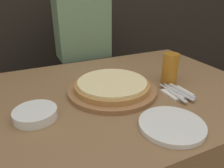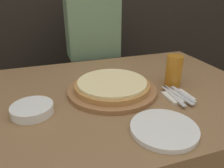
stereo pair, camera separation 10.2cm
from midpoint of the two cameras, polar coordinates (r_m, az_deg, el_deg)
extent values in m
cube|color=olive|center=(1.24, 3.07, -16.72)|extent=(1.39, 0.97, 0.70)
cylinder|color=#99663D|center=(1.03, 2.83, -1.58)|extent=(0.42, 0.42, 0.02)
cylinder|color=#B77F42|center=(1.02, 2.85, -0.47)|extent=(0.35, 0.35, 0.02)
cylinder|color=beige|center=(1.01, 2.87, 0.45)|extent=(0.32, 0.32, 0.01)
cylinder|color=#B7701E|center=(1.13, 18.34, 3.29)|extent=(0.08, 0.08, 0.15)
cylinder|color=white|center=(1.11, 18.80, 6.53)|extent=(0.08, 0.08, 0.02)
cylinder|color=white|center=(0.80, 17.07, -11.23)|extent=(0.24, 0.24, 0.02)
cylinder|color=white|center=(0.90, -17.10, -6.42)|extent=(0.16, 0.16, 0.04)
cube|color=silver|center=(1.04, 19.58, -3.18)|extent=(0.11, 0.11, 0.01)
cube|color=silver|center=(1.02, 18.52, -2.99)|extent=(0.03, 0.19, 0.00)
cube|color=silver|center=(1.03, 19.64, -2.76)|extent=(0.04, 0.19, 0.00)
cube|color=silver|center=(1.05, 20.73, -2.54)|extent=(0.02, 0.16, 0.00)
cube|color=#33333D|center=(1.77, -2.85, -3.16)|extent=(0.29, 0.20, 0.68)
cube|color=slate|center=(1.59, -3.27, 14.66)|extent=(0.36, 0.20, 0.42)
camera|label=1|loc=(0.05, -87.14, 1.31)|focal=35.00mm
camera|label=2|loc=(0.05, 92.86, -1.31)|focal=35.00mm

